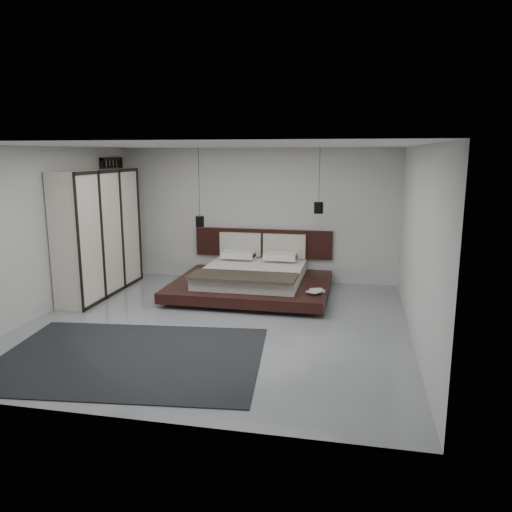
% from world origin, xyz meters
% --- Properties ---
extents(floor, '(6.00, 6.00, 0.00)m').
position_xyz_m(floor, '(0.00, 0.00, 0.00)').
color(floor, '#92959A').
rests_on(floor, ground).
extents(ceiling, '(6.00, 6.00, 0.00)m').
position_xyz_m(ceiling, '(0.00, 0.00, 2.80)').
color(ceiling, white).
rests_on(ceiling, wall_back).
extents(wall_back, '(6.00, 0.00, 6.00)m').
position_xyz_m(wall_back, '(0.00, 3.00, 1.40)').
color(wall_back, silver).
rests_on(wall_back, floor).
extents(wall_front, '(6.00, 0.00, 6.00)m').
position_xyz_m(wall_front, '(0.00, -3.00, 1.40)').
color(wall_front, silver).
rests_on(wall_front, floor).
extents(wall_left, '(0.00, 6.00, 6.00)m').
position_xyz_m(wall_left, '(-3.00, 0.00, 1.40)').
color(wall_left, silver).
rests_on(wall_left, floor).
extents(wall_right, '(0.00, 6.00, 6.00)m').
position_xyz_m(wall_right, '(3.00, 0.00, 1.40)').
color(wall_right, silver).
rests_on(wall_right, floor).
extents(lattice_screen, '(0.05, 0.90, 2.60)m').
position_xyz_m(lattice_screen, '(-2.95, 2.45, 1.30)').
color(lattice_screen, black).
rests_on(lattice_screen, floor).
extents(bed, '(2.95, 2.46, 1.10)m').
position_xyz_m(bed, '(0.18, 1.90, 0.30)').
color(bed, black).
rests_on(bed, floor).
extents(book_lower, '(0.31, 0.36, 0.03)m').
position_xyz_m(book_lower, '(1.39, 1.22, 0.29)').
color(book_lower, '#99724C').
rests_on(book_lower, bed).
extents(book_upper, '(0.34, 0.37, 0.02)m').
position_xyz_m(book_upper, '(1.37, 1.19, 0.31)').
color(book_upper, '#99724C').
rests_on(book_upper, book_lower).
extents(pendant_left, '(0.18, 0.18, 1.59)m').
position_xyz_m(pendant_left, '(-1.03, 2.38, 1.32)').
color(pendant_left, black).
rests_on(pendant_left, ceiling).
extents(pendant_right, '(0.18, 0.18, 1.26)m').
position_xyz_m(pendant_right, '(1.39, 2.38, 1.65)').
color(pendant_right, black).
rests_on(pendant_right, ceiling).
extents(wardrobe, '(0.57, 2.43, 2.38)m').
position_xyz_m(wardrobe, '(-2.70, 1.31, 1.19)').
color(wardrobe, silver).
rests_on(wardrobe, floor).
extents(rug, '(3.73, 2.85, 0.01)m').
position_xyz_m(rug, '(-0.76, -1.54, 0.01)').
color(rug, black).
rests_on(rug, floor).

